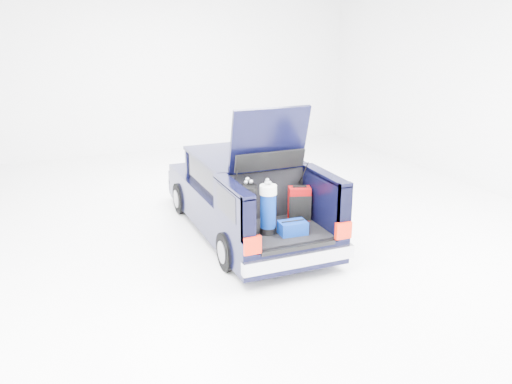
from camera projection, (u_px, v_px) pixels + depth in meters
name	position (u px, v px, depth m)	size (l,w,h in m)	color
ground	(246.00, 232.00, 9.98)	(14.00, 14.00, 0.00)	white
car	(243.00, 196.00, 9.87)	(1.87, 4.65, 2.47)	black
red_suitcase	(299.00, 204.00, 8.83)	(0.40, 0.33, 0.58)	#6C0305
black_golf_bag	(249.00, 209.00, 8.25)	(0.31, 0.38, 0.88)	black
blue_golf_bag	(268.00, 209.00, 8.23)	(0.30, 0.30, 0.87)	black
blue_duffel	(293.00, 228.00, 8.29)	(0.44, 0.30, 0.22)	navy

